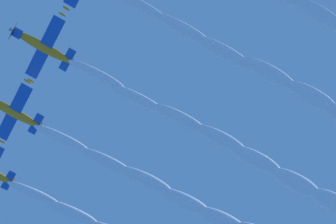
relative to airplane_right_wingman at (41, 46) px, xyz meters
The scene contains 5 objects.
airplane_right_wingman is the anchor object (origin of this frame).
airplane_outer_left 9.85m from the airplane_right_wingman, 92.93° to the left, with size 9.14×10.00×3.48m.
smoke_trail_left_wingman 34.65m from the airplane_right_wingman, 15.14° to the right, with size 45.93×5.73×4.03m.
smoke_trail_right_wingman 32.46m from the airplane_right_wingman, ahead, with size 46.30×5.99×3.71m.
smoke_trail_outer_left 34.17m from the airplane_right_wingman, 21.25° to the left, with size 46.10×5.67×4.01m.
Camera 1 is at (-2.62, -32.13, 2.16)m, focal length 67.78 mm.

